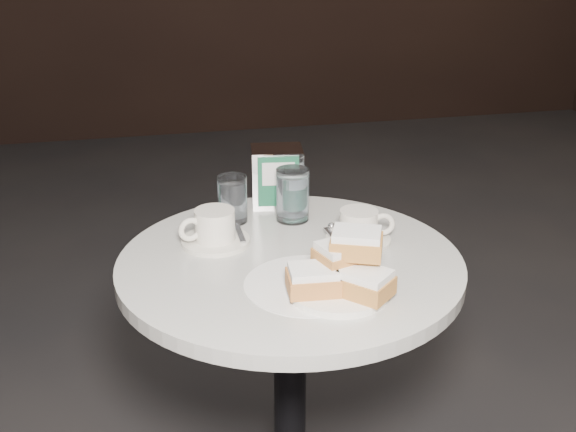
{
  "coord_description": "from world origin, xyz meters",
  "views": [
    {
      "loc": [
        -0.29,
        -1.28,
        1.39
      ],
      "look_at": [
        0.0,
        0.02,
        0.83
      ],
      "focal_mm": 45.0,
      "sensor_mm": 36.0,
      "label": 1
    }
  ],
  "objects_px": {
    "coffee_cup_left": "(214,229)",
    "napkin_dispenser": "(277,176)",
    "water_glass_left": "(232,200)",
    "beignet_plate": "(342,272)",
    "coffee_cup_right": "(359,229)",
    "water_glass_right": "(293,196)",
    "cafe_table": "(290,342)"
  },
  "relations": [
    {
      "from": "coffee_cup_left",
      "to": "napkin_dispenser",
      "type": "height_order",
      "value": "napkin_dispenser"
    },
    {
      "from": "coffee_cup_left",
      "to": "water_glass_left",
      "type": "distance_m",
      "value": 0.12
    },
    {
      "from": "beignet_plate",
      "to": "coffee_cup_right",
      "type": "xyz_separation_m",
      "value": [
        0.1,
        0.21,
        -0.01
      ]
    },
    {
      "from": "coffee_cup_right",
      "to": "coffee_cup_left",
      "type": "bearing_deg",
      "value": -179.99
    },
    {
      "from": "beignet_plate",
      "to": "water_glass_right",
      "type": "xyz_separation_m",
      "value": [
        -0.01,
        0.36,
        0.01
      ]
    },
    {
      "from": "cafe_table",
      "to": "coffee_cup_right",
      "type": "bearing_deg",
      "value": 15.94
    },
    {
      "from": "water_glass_left",
      "to": "water_glass_right",
      "type": "height_order",
      "value": "water_glass_right"
    },
    {
      "from": "cafe_table",
      "to": "beignet_plate",
      "type": "distance_m",
      "value": 0.3
    },
    {
      "from": "coffee_cup_right",
      "to": "water_glass_left",
      "type": "height_order",
      "value": "water_glass_left"
    },
    {
      "from": "water_glass_right",
      "to": "water_glass_left",
      "type": "bearing_deg",
      "value": 171.4
    },
    {
      "from": "coffee_cup_right",
      "to": "water_glass_left",
      "type": "bearing_deg",
      "value": 156.48
    },
    {
      "from": "beignet_plate",
      "to": "water_glass_left",
      "type": "relative_size",
      "value": 2.26
    },
    {
      "from": "coffee_cup_left",
      "to": "napkin_dispenser",
      "type": "distance_m",
      "value": 0.26
    },
    {
      "from": "cafe_table",
      "to": "water_glass_left",
      "type": "bearing_deg",
      "value": 111.33
    },
    {
      "from": "water_glass_left",
      "to": "water_glass_right",
      "type": "distance_m",
      "value": 0.14
    },
    {
      "from": "cafe_table",
      "to": "water_glass_left",
      "type": "xyz_separation_m",
      "value": [
        -0.08,
        0.22,
        0.25
      ]
    },
    {
      "from": "water_glass_right",
      "to": "napkin_dispenser",
      "type": "relative_size",
      "value": 0.87
    },
    {
      "from": "cafe_table",
      "to": "napkin_dispenser",
      "type": "relative_size",
      "value": 5.36
    },
    {
      "from": "coffee_cup_right",
      "to": "water_glass_left",
      "type": "relative_size",
      "value": 1.52
    },
    {
      "from": "water_glass_left",
      "to": "napkin_dispenser",
      "type": "bearing_deg",
      "value": 34.18
    },
    {
      "from": "beignet_plate",
      "to": "water_glass_left",
      "type": "bearing_deg",
      "value": 110.9
    },
    {
      "from": "beignet_plate",
      "to": "water_glass_right",
      "type": "height_order",
      "value": "same"
    },
    {
      "from": "water_glass_right",
      "to": "napkin_dispenser",
      "type": "distance_m",
      "value": 0.1
    },
    {
      "from": "napkin_dispenser",
      "to": "water_glass_right",
      "type": "bearing_deg",
      "value": -73.85
    },
    {
      "from": "coffee_cup_left",
      "to": "napkin_dispenser",
      "type": "bearing_deg",
      "value": 32.46
    },
    {
      "from": "water_glass_left",
      "to": "coffee_cup_right",
      "type": "bearing_deg",
      "value": -34.87
    },
    {
      "from": "cafe_table",
      "to": "napkin_dispenser",
      "type": "xyz_separation_m",
      "value": [
        0.03,
        0.3,
        0.27
      ]
    },
    {
      "from": "cafe_table",
      "to": "water_glass_left",
      "type": "relative_size",
      "value": 6.97
    },
    {
      "from": "coffee_cup_left",
      "to": "coffee_cup_right",
      "type": "bearing_deg",
      "value": -26.41
    },
    {
      "from": "napkin_dispenser",
      "to": "cafe_table",
      "type": "bearing_deg",
      "value": -88.93
    },
    {
      "from": "water_glass_right",
      "to": "napkin_dispenser",
      "type": "bearing_deg",
      "value": 98.38
    },
    {
      "from": "cafe_table",
      "to": "coffee_cup_right",
      "type": "xyz_separation_m",
      "value": [
        0.16,
        0.05,
        0.23
      ]
    }
  ]
}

